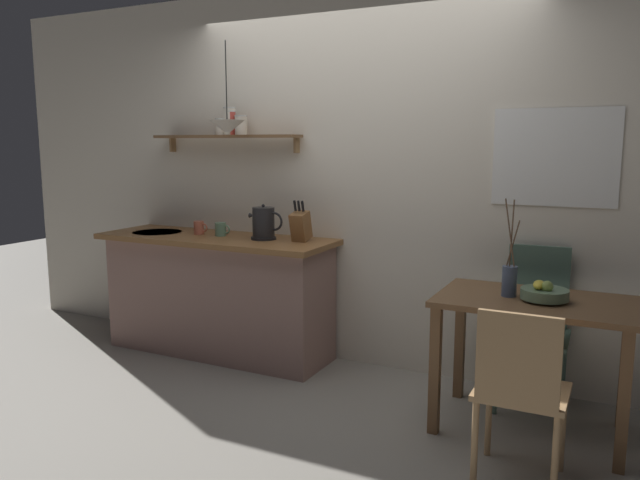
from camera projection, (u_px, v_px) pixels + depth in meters
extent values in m
plane|color=gray|center=(317.00, 389.00, 4.05)|extent=(14.00, 14.00, 0.00)
cube|color=silver|center=(384.00, 179.00, 4.32)|extent=(6.80, 0.10, 2.70)
cube|color=white|center=(555.00, 157.00, 3.75)|extent=(0.73, 0.01, 0.59)
cube|color=silver|center=(555.00, 157.00, 3.75)|extent=(0.67, 0.01, 0.53)
cube|color=gray|center=(219.00, 297.00, 4.70)|extent=(1.74, 0.52, 0.87)
cube|color=brown|center=(215.00, 239.00, 4.61)|extent=(1.83, 0.63, 0.04)
cylinder|color=#B7BABF|center=(157.00, 233.00, 4.83)|extent=(0.38, 0.38, 0.01)
cube|color=brown|center=(225.00, 136.00, 4.67)|extent=(1.25, 0.18, 0.02)
cube|color=#99754C|center=(173.00, 144.00, 5.01)|extent=(0.02, 0.06, 0.12)
cube|color=#99754C|center=(297.00, 145.00, 4.50)|extent=(0.02, 0.06, 0.12)
cylinder|color=beige|center=(221.00, 127.00, 4.68)|extent=(0.09, 0.09, 0.11)
cylinder|color=silver|center=(221.00, 119.00, 4.67)|extent=(0.09, 0.09, 0.01)
cylinder|color=beige|center=(230.00, 122.00, 4.64)|extent=(0.09, 0.09, 0.20)
cylinder|color=silver|center=(229.00, 108.00, 4.62)|extent=(0.09, 0.09, 0.01)
cylinder|color=#BC4238|center=(230.00, 123.00, 4.64)|extent=(0.08, 0.08, 0.17)
cylinder|color=silver|center=(230.00, 111.00, 4.62)|extent=(0.08, 0.08, 0.01)
cylinder|color=beige|center=(241.00, 126.00, 4.60)|extent=(0.09, 0.09, 0.13)
cylinder|color=silver|center=(241.00, 116.00, 4.59)|extent=(0.10, 0.10, 0.01)
cube|color=brown|center=(535.00, 302.00, 3.37)|extent=(1.03, 0.65, 0.03)
cube|color=brown|center=(435.00, 370.00, 3.39)|extent=(0.06, 0.06, 0.73)
cube|color=brown|center=(624.00, 402.00, 2.98)|extent=(0.06, 0.06, 0.73)
cube|color=brown|center=(460.00, 342.00, 3.88)|extent=(0.06, 0.06, 0.73)
cube|color=brown|center=(625.00, 365.00, 3.47)|extent=(0.06, 0.06, 0.73)
cube|color=tan|center=(522.00, 392.00, 2.91)|extent=(0.41, 0.39, 0.03)
cube|color=tan|center=(518.00, 359.00, 2.72)|extent=(0.36, 0.03, 0.41)
cylinder|color=tan|center=(562.00, 430.00, 3.01)|extent=(0.03, 0.03, 0.42)
cylinder|color=tan|center=(489.00, 416.00, 3.17)|extent=(0.03, 0.03, 0.42)
cylinder|color=tan|center=(555.00, 460.00, 2.73)|extent=(0.03, 0.03, 0.42)
cylinder|color=tan|center=(475.00, 443.00, 2.88)|extent=(0.03, 0.03, 0.42)
cube|color=#4C6B5B|center=(532.00, 337.00, 3.71)|extent=(0.43, 0.44, 0.03)
cube|color=#4C6B5B|center=(538.00, 286.00, 3.85)|extent=(0.36, 0.04, 0.51)
cylinder|color=#4C6B5B|center=(495.00, 379.00, 3.65)|extent=(0.03, 0.03, 0.43)
cylinder|color=#4C6B5B|center=(559.00, 389.00, 3.51)|extent=(0.03, 0.03, 0.43)
cylinder|color=#4C6B5B|center=(505.00, 359.00, 3.98)|extent=(0.03, 0.03, 0.43)
cylinder|color=#4C6B5B|center=(563.00, 368.00, 3.84)|extent=(0.03, 0.03, 0.43)
cylinder|color=slate|center=(544.00, 300.00, 3.32)|extent=(0.11, 0.11, 0.01)
cylinder|color=slate|center=(544.00, 294.00, 3.31)|extent=(0.25, 0.25, 0.06)
ellipsoid|color=yellow|center=(539.00, 285.00, 3.32)|extent=(0.07, 0.14, 0.04)
sphere|color=#8EA84C|center=(547.00, 286.00, 3.27)|extent=(0.06, 0.06, 0.06)
cylinder|color=#475675|center=(509.00, 281.00, 3.41)|extent=(0.08, 0.08, 0.17)
cylinder|color=brown|center=(510.00, 233.00, 3.37)|extent=(0.07, 0.04, 0.37)
cylinder|color=brown|center=(512.00, 233.00, 3.37)|extent=(0.02, 0.02, 0.37)
cylinder|color=brown|center=(513.00, 243.00, 3.37)|extent=(0.06, 0.01, 0.26)
cylinder|color=black|center=(264.00, 238.00, 4.46)|extent=(0.18, 0.18, 0.02)
cylinder|color=#232326|center=(263.00, 222.00, 4.45)|extent=(0.16, 0.16, 0.21)
sphere|color=black|center=(263.00, 206.00, 4.43)|extent=(0.02, 0.02, 0.02)
cone|color=#232326|center=(252.00, 216.00, 4.48)|extent=(0.04, 0.04, 0.04)
torus|color=black|center=(274.00, 221.00, 4.41)|extent=(0.14, 0.02, 0.14)
cube|color=brown|center=(301.00, 226.00, 4.35)|extent=(0.11, 0.17, 0.22)
cylinder|color=black|center=(295.00, 206.00, 4.32)|extent=(0.02, 0.04, 0.08)
cylinder|color=black|center=(299.00, 206.00, 4.30)|extent=(0.02, 0.04, 0.08)
cylinder|color=black|center=(303.00, 206.00, 4.29)|extent=(0.02, 0.04, 0.08)
cylinder|color=#C6664C|center=(199.00, 228.00, 4.71)|extent=(0.08, 0.08, 0.10)
torus|color=#C6664C|center=(204.00, 228.00, 4.68)|extent=(0.07, 0.01, 0.07)
cylinder|color=slate|center=(221.00, 229.00, 4.62)|extent=(0.08, 0.08, 0.10)
torus|color=slate|center=(226.00, 229.00, 4.60)|extent=(0.07, 0.01, 0.07)
cylinder|color=black|center=(226.00, 80.00, 4.26)|extent=(0.01, 0.01, 0.54)
cone|color=silver|center=(227.00, 127.00, 4.31)|extent=(0.25, 0.25, 0.10)
sphere|color=white|center=(227.00, 132.00, 4.32)|extent=(0.04, 0.04, 0.04)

